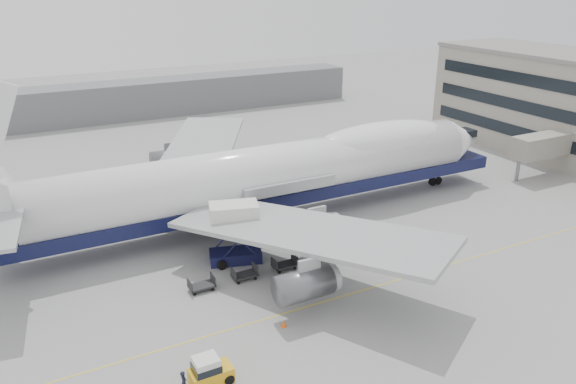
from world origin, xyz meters
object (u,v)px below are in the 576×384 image
baggage_tug (209,372)px  catering_truck (234,229)px  ground_worker (184,383)px  airliner (273,173)px

baggage_tug → catering_truck: bearing=61.0°
catering_truck → baggage_tug: bearing=-102.1°
baggage_tug → ground_worker: 1.88m
baggage_tug → ground_worker: bearing=-174.4°
ground_worker → catering_truck: bearing=-23.7°
airliner → catering_truck: 11.10m
airliner → baggage_tug: size_ratio=22.64×
catering_truck → ground_worker: size_ratio=3.33×
catering_truck → airliner: bearing=59.8°
catering_truck → baggage_tug: size_ratio=2.06×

